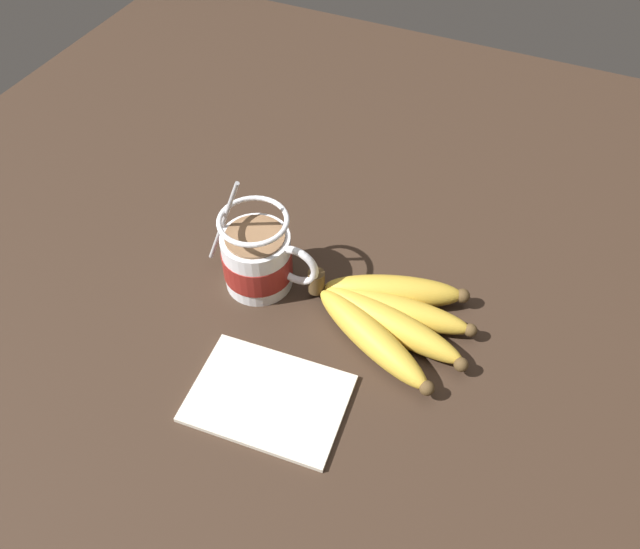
# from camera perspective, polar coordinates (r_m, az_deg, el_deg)

# --- Properties ---
(table) EXTENTS (1.38, 1.38, 0.04)m
(table) POSITION_cam_1_polar(r_m,az_deg,el_deg) (0.75, 0.89, -4.31)
(table) COLOR #332319
(table) RESTS_ON ground
(coffee_mug) EXTENTS (0.15, 0.08, 0.15)m
(coffee_mug) POSITION_cam_1_polar(r_m,az_deg,el_deg) (0.74, -5.67, 1.49)
(coffee_mug) COLOR silver
(coffee_mug) RESTS_ON table
(banana_bunch) EXTENTS (0.20, 0.17, 0.04)m
(banana_bunch) POSITION_cam_1_polar(r_m,az_deg,el_deg) (0.72, 6.19, -3.72)
(banana_bunch) COLOR #4C381E
(banana_bunch) RESTS_ON table
(napkin) EXTENTS (0.17, 0.13, 0.01)m
(napkin) POSITION_cam_1_polar(r_m,az_deg,el_deg) (0.67, -4.75, -11.20)
(napkin) COLOR beige
(napkin) RESTS_ON table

